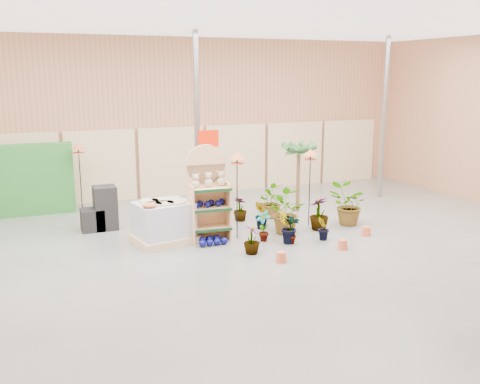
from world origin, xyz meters
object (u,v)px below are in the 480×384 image
object	(u,v)px
pallet_stack	(163,222)
potted_plant_2	(284,212)
bird_table_front	(237,159)
display_shelf	(207,196)

from	to	relation	value
pallet_stack	potted_plant_2	distance (m)	2.67
bird_table_front	display_shelf	bearing A→B (deg)	157.85
pallet_stack	bird_table_front	xyz separation A→B (m)	(1.54, -0.35, 1.31)
display_shelf	pallet_stack	distance (m)	1.07
display_shelf	bird_table_front	xyz separation A→B (m)	(0.59, -0.24, 0.82)
bird_table_front	potted_plant_2	world-z (taller)	bird_table_front
display_shelf	potted_plant_2	distance (m)	1.78
potted_plant_2	display_shelf	bearing A→B (deg)	171.14
display_shelf	potted_plant_2	world-z (taller)	display_shelf
display_shelf	pallet_stack	xyz separation A→B (m)	(-0.95, 0.11, -0.50)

